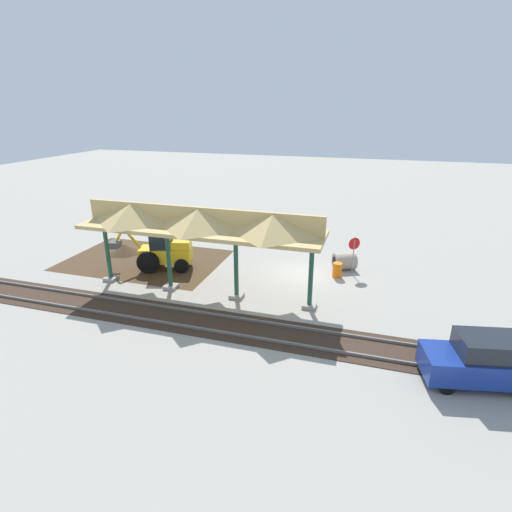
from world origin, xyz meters
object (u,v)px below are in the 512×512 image
(stop_sign, at_px, (354,248))
(backhoe, at_px, (163,250))
(concrete_pipe, at_px, (344,261))
(distant_parked_car, at_px, (484,361))
(traffic_barrel, at_px, (337,270))

(stop_sign, relative_size, backhoe, 0.46)
(backhoe, bearing_deg, stop_sign, -167.24)
(concrete_pipe, xyz_separation_m, distant_parked_car, (-5.92, 9.89, 0.45))
(backhoe, xyz_separation_m, concrete_pipe, (-11.03, -3.24, -0.73))
(stop_sign, distance_m, traffic_barrel, 1.68)
(distant_parked_car, height_order, traffic_barrel, distant_parked_car)
(stop_sign, bearing_deg, distant_parked_car, 120.18)
(concrete_pipe, xyz_separation_m, traffic_barrel, (0.30, 1.37, -0.09))
(concrete_pipe, relative_size, distant_parked_car, 0.37)
(backhoe, bearing_deg, distant_parked_car, 158.57)
(concrete_pipe, bearing_deg, distant_parked_car, 120.91)
(traffic_barrel, bearing_deg, stop_sign, -137.93)
(backhoe, height_order, distant_parked_car, backhoe)
(backhoe, distance_m, distant_parked_car, 18.21)
(stop_sign, distance_m, distant_parked_car, 10.75)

